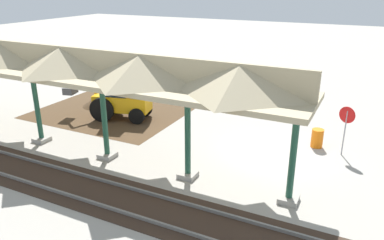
% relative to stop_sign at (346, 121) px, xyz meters
% --- Properties ---
extents(ground_plane, '(120.00, 120.00, 0.00)m').
position_rel_stop_sign_xyz_m(ground_plane, '(2.93, 1.40, -1.67)').
color(ground_plane, '#9E998E').
extents(dirt_work_zone, '(8.79, 7.00, 0.01)m').
position_rel_stop_sign_xyz_m(dirt_work_zone, '(13.35, -0.15, -1.67)').
color(dirt_work_zone, '#4C3823').
rests_on(dirt_work_zone, ground).
extents(platform_canopy, '(25.85, 3.20, 4.90)m').
position_rel_stop_sign_xyz_m(platform_canopy, '(13.61, 5.05, 2.51)').
color(platform_canopy, '#9E998E').
rests_on(platform_canopy, ground).
extents(rail_tracks, '(60.00, 2.58, 0.15)m').
position_rel_stop_sign_xyz_m(rail_tracks, '(2.93, 7.67, -1.65)').
color(rail_tracks, slate).
rests_on(rail_tracks, ground).
extents(stop_sign, '(0.70, 0.34, 2.32)m').
position_rel_stop_sign_xyz_m(stop_sign, '(0.00, 0.00, 0.00)').
color(stop_sign, gray).
rests_on(stop_sign, ground).
extents(backhoe, '(5.22, 2.41, 2.82)m').
position_rel_stop_sign_xyz_m(backhoe, '(12.09, 0.54, -0.41)').
color(backhoe, orange).
rests_on(backhoe, ground).
extents(dirt_mound, '(4.49, 4.49, 1.54)m').
position_rel_stop_sign_xyz_m(dirt_mound, '(14.74, -0.81, -1.67)').
color(dirt_mound, '#4C3823').
rests_on(dirt_mound, ground).
extents(traffic_barrel, '(0.56, 0.56, 0.90)m').
position_rel_stop_sign_xyz_m(traffic_barrel, '(1.18, -0.38, -1.22)').
color(traffic_barrel, orange).
rests_on(traffic_barrel, ground).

